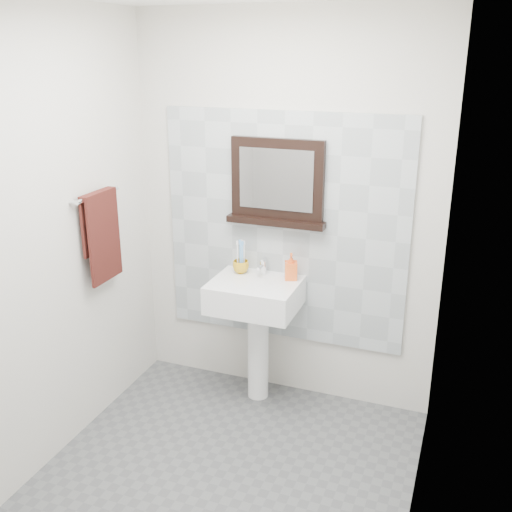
{
  "coord_description": "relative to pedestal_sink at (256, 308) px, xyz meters",
  "views": [
    {
      "loc": [
        1.13,
        -2.42,
        2.26
      ],
      "look_at": [
        0.01,
        0.55,
        1.15
      ],
      "focal_mm": 42.0,
      "sensor_mm": 36.0,
      "label": 1
    }
  ],
  "objects": [
    {
      "name": "back_wall",
      "position": [
        0.11,
        0.23,
        0.57
      ],
      "size": [
        2.0,
        0.01,
        2.5
      ],
      "primitive_type": "cube",
      "color": "beige",
      "rests_on": "ground"
    },
    {
      "name": "splashback",
      "position": [
        0.11,
        0.21,
        0.47
      ],
      "size": [
        1.6,
        0.02,
        1.5
      ],
      "primitive_type": "cube",
      "color": "#A4ADB2",
      "rests_on": "back_wall"
    },
    {
      "name": "front_wall",
      "position": [
        0.11,
        -1.97,
        0.57
      ],
      "size": [
        2.0,
        0.01,
        2.5
      ],
      "primitive_type": "cube",
      "color": "beige",
      "rests_on": "ground"
    },
    {
      "name": "hand_towel",
      "position": [
        -0.83,
        -0.41,
        0.55
      ],
      "size": [
        0.06,
        0.3,
        0.55
      ],
      "color": "#35120E",
      "rests_on": "towel_bar"
    },
    {
      "name": "right_wall",
      "position": [
        1.11,
        -0.87,
        0.57
      ],
      "size": [
        0.01,
        2.2,
        2.5
      ],
      "primitive_type": "cube",
      "color": "beige",
      "rests_on": "ground"
    },
    {
      "name": "pedestal_sink",
      "position": [
        0.0,
        0.0,
        0.0
      ],
      "size": [
        0.55,
        0.44,
        0.96
      ],
      "color": "white",
      "rests_on": "ground"
    },
    {
      "name": "soap_dispenser",
      "position": [
        0.2,
        0.11,
        0.27
      ],
      "size": [
        0.1,
        0.1,
        0.17
      ],
      "primitive_type": "imported",
      "rotation": [
        0.0,
        0.0,
        0.34
      ],
      "color": "red",
      "rests_on": "pedestal_sink"
    },
    {
      "name": "floor",
      "position": [
        0.11,
        -0.87,
        -0.68
      ],
      "size": [
        2.0,
        2.2,
        0.01
      ],
      "primitive_type": "cube",
      "color": "#525457",
      "rests_on": "ground"
    },
    {
      "name": "left_wall",
      "position": [
        -0.89,
        -0.87,
        0.57
      ],
      "size": [
        0.01,
        2.2,
        2.5
      ],
      "primitive_type": "cube",
      "color": "beige",
      "rests_on": "ground"
    },
    {
      "name": "framed_mirror",
      "position": [
        0.07,
        0.19,
        0.78
      ],
      "size": [
        0.64,
        0.11,
        0.54
      ],
      "color": "black",
      "rests_on": "back_wall"
    },
    {
      "name": "toothbrush_cup",
      "position": [
        -0.14,
        0.1,
        0.23
      ],
      "size": [
        0.13,
        0.13,
        0.08
      ],
      "primitive_type": "imported",
      "rotation": [
        0.0,
        0.0,
        0.3
      ],
      "color": "gold",
      "rests_on": "pedestal_sink"
    },
    {
      "name": "towel_bar",
      "position": [
        -0.84,
        -0.41,
        0.76
      ],
      "size": [
        0.07,
        0.4,
        0.03
      ],
      "color": "silver",
      "rests_on": "left_wall"
    },
    {
      "name": "toothbrushes",
      "position": [
        -0.14,
        0.11,
        0.31
      ],
      "size": [
        0.05,
        0.04,
        0.21
      ],
      "color": "white",
      "rests_on": "toothbrush_cup"
    }
  ]
}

